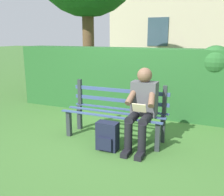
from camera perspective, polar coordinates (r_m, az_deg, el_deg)
name	(u,v)px	position (r m, az deg, el deg)	size (l,w,h in m)	color
ground	(114,139)	(4.20, 0.54, -9.12)	(60.00, 60.00, 0.00)	#3D6B2D
park_bench	(116,112)	(4.11, 0.93, -3.18)	(1.66, 0.51, 0.90)	#2D3338
person_seated	(142,106)	(3.75, 6.74, -1.82)	(0.44, 0.73, 1.19)	#4C4C51
hedge_backdrop	(134,79)	(5.47, 5.08, 4.20)	(5.34, 0.71, 1.47)	#265B28
backpack	(107,136)	(3.74, -1.05, -8.64)	(0.31, 0.25, 0.42)	#191E33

